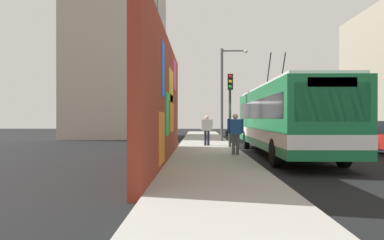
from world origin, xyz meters
The scene contains 10 objects.
ground_plane centered at (0.00, 0.00, 0.00)m, with size 80.00×80.00×0.00m, color black.
sidewalk_slab centered at (0.00, 1.60, 0.07)m, with size 48.00×3.20×0.15m, color #9E9B93.
graffiti_wall centered at (-4.65, 3.35, 2.36)m, with size 12.68×0.32×4.72m.
building_far_left centered at (13.64, 9.20, 8.64)m, with size 8.40×7.81×17.27m.
city_bus centered at (-1.86, -1.80, 1.74)m, with size 11.80×2.63×4.90m.
parked_car_dark_gray centered at (3.52, -7.00, 0.84)m, with size 4.77×1.84×1.58m.
pedestrian_at_curb centered at (-2.91, 0.50, 1.18)m, with size 0.23×0.77×1.75m.
pedestrian_midblock centered at (2.33, 1.57, 1.16)m, with size 0.23×0.68×1.71m.
traffic_light centered at (1.15, 0.35, 2.82)m, with size 0.49×0.28×3.96m.
street_lamp centered at (6.32, 0.23, 3.80)m, with size 0.44×1.85×6.31m.
Camera 1 is at (-18.13, 2.07, 1.70)m, focal length 33.50 mm.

